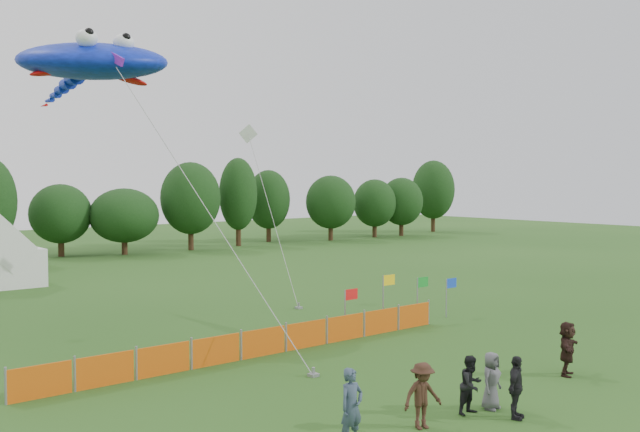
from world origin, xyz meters
TOP-DOWN VIEW (x-y plane):
  - ground at (0.00, 0.00)m, footprint 160.00×160.00m
  - treeline at (1.61, 44.93)m, footprint 104.57×8.78m
  - barrier_fence at (-0.78, 8.34)m, footprint 17.90×0.06m
  - flag_row at (7.14, 9.00)m, footprint 6.73×0.43m
  - spectator_a at (-4.13, -0.25)m, footprint 0.71×0.48m
  - spectator_b at (-0.02, -0.60)m, footprint 0.80×0.63m
  - spectator_c at (-1.92, -0.54)m, footprint 1.24×0.88m
  - spectator_d at (0.59, -1.63)m, footprint 1.09×0.78m
  - spectator_e at (0.75, -0.69)m, footprint 0.88×0.67m
  - spectator_f at (5.49, -0.15)m, footprint 1.72×1.21m
  - stingray_kite at (-2.99, 18.76)m, footprint 8.22×22.13m
  - small_kite_white at (6.59, 18.94)m, footprint 1.56×6.06m

SIDE VIEW (x-z plane):
  - ground at x=0.00m, z-range 0.00..0.00m
  - barrier_fence at x=-0.78m, z-range 0.00..1.00m
  - spectator_e at x=0.75m, z-range 0.00..1.62m
  - spectator_b at x=-0.02m, z-range 0.00..1.63m
  - spectator_d at x=0.59m, z-range 0.00..1.71m
  - spectator_c at x=-1.92m, z-range 0.00..1.73m
  - spectator_f at x=5.49m, z-range 0.00..1.79m
  - spectator_a at x=-4.13m, z-range 0.00..1.90m
  - flag_row at x=7.14m, z-range 0.22..2.51m
  - treeline at x=1.61m, z-range 0.00..8.36m
  - small_kite_white at x=6.59m, z-range 1.40..10.97m
  - stingray_kite at x=-2.99m, z-range 5.24..18.12m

